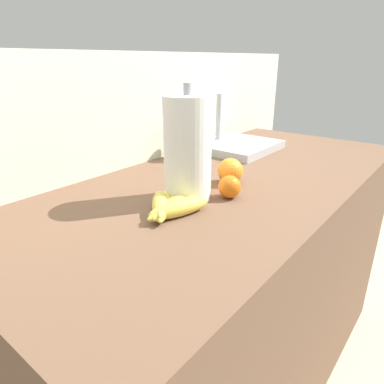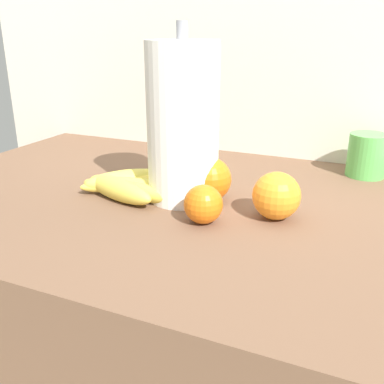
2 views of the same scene
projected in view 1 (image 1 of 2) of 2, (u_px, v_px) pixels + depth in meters
ground_plane at (224, 376)px, 1.47m from camera, size 6.00×6.00×0.00m
counter at (228, 289)px, 1.31m from camera, size 1.61×0.71×0.91m
wall_back at (154, 216)px, 1.46m from camera, size 2.01×0.06×1.30m
banana_bunch at (171, 206)px, 0.87m from camera, size 0.22×0.17×0.04m
orange_back_right at (196, 179)px, 0.99m from camera, size 0.08×0.08×0.08m
orange_far_right at (230, 171)px, 1.07m from camera, size 0.08×0.08×0.08m
orange_front at (230, 187)px, 0.96m from camera, size 0.06×0.06×0.06m
paper_towel_roll at (188, 149)px, 0.92m from camera, size 0.13×0.13×0.31m
sink_basin at (237, 145)px, 1.47m from camera, size 0.33×0.29×0.23m
mug at (182, 147)px, 1.33m from camera, size 0.08×0.08×0.09m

